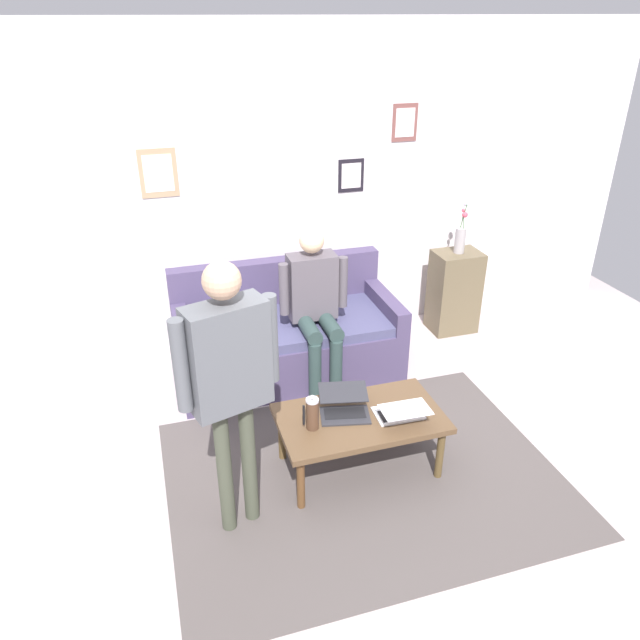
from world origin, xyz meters
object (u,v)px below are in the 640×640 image
object	(u,v)px
laptop_left	(401,412)
couch	(287,337)
laptop_center	(344,407)
person_seated	(315,300)
french_press	(312,413)
coffee_table	(360,422)
person_standing	(229,370)
side_shelf	(454,292)
flower_vase	(461,237)

from	to	relation	value
laptop_left	couch	bearing A→B (deg)	-74.91
laptop_center	person_seated	size ratio (longest dim) A/B	0.29
french_press	coffee_table	bearing A→B (deg)	-175.27
couch	laptop_center	xyz separation A→B (m)	(-0.06, 1.28, 0.15)
french_press	person_standing	world-z (taller)	person_standing
french_press	couch	bearing A→B (deg)	-97.46
coffee_table	person_seated	bearing A→B (deg)	-91.61
coffee_table	laptop_left	xyz separation A→B (m)	(-0.24, 0.09, 0.09)
laptop_left	side_shelf	bearing A→B (deg)	-127.56
laptop_center	french_press	size ratio (longest dim) A/B	1.54
person_standing	flower_vase	bearing A→B (deg)	-142.24
coffee_table	person_standing	size ratio (longest dim) A/B	0.63
couch	person_seated	xyz separation A→B (m)	(-0.18, 0.23, 0.42)
couch	laptop_center	bearing A→B (deg)	92.80
side_shelf	person_seated	distance (m)	1.61
person_standing	person_seated	size ratio (longest dim) A/B	1.31
laptop_left	coffee_table	bearing A→B (deg)	-20.83
coffee_table	french_press	bearing A→B (deg)	4.73
couch	coffee_table	world-z (taller)	couch
laptop_center	coffee_table	bearing A→B (deg)	142.56
couch	french_press	distance (m)	1.40
side_shelf	person_standing	distance (m)	3.08
laptop_left	person_standing	bearing A→B (deg)	8.27
laptop_center	flower_vase	bearing A→B (deg)	-136.72
couch	french_press	size ratio (longest dim) A/B	7.39
laptop_left	person_standing	size ratio (longest dim) A/B	0.19
french_press	side_shelf	size ratio (longest dim) A/B	0.31
french_press	flower_vase	world-z (taller)	flower_vase
side_shelf	flower_vase	world-z (taller)	flower_vase
couch	laptop_left	world-z (taller)	couch
person_seated	person_standing	bearing A→B (deg)	57.41
person_standing	couch	bearing A→B (deg)	-113.51
laptop_center	french_press	distance (m)	0.27
coffee_table	laptop_center	distance (m)	0.14
laptop_center	side_shelf	size ratio (longest dim) A/B	0.48
laptop_left	person_standing	world-z (taller)	person_standing
person_seated	side_shelf	bearing A→B (deg)	-162.45
couch	french_press	bearing A→B (deg)	82.54
flower_vase	laptop_left	bearing A→B (deg)	52.39
coffee_table	person_standing	distance (m)	1.12
laptop_left	laptop_center	distance (m)	0.36
side_shelf	couch	bearing A→B (deg)	8.41
laptop_left	person_seated	world-z (taller)	person_seated
side_shelf	person_seated	world-z (taller)	person_seated
side_shelf	person_standing	bearing A→B (deg)	37.79
french_press	side_shelf	world-z (taller)	side_shelf
flower_vase	person_seated	distance (m)	1.59
couch	person_standing	xyz separation A→B (m)	(0.69, 1.59, 0.76)
french_press	person_seated	world-z (taller)	person_seated
couch	person_standing	bearing A→B (deg)	66.49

